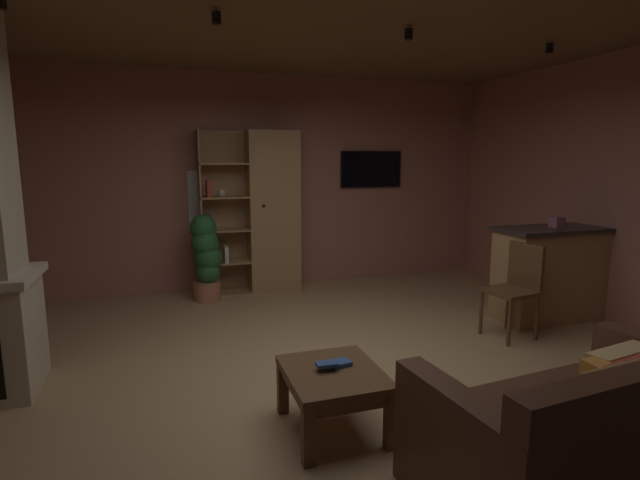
# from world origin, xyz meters

# --- Properties ---
(floor) EXTENTS (6.50, 5.99, 0.02)m
(floor) POSITION_xyz_m (0.00, 0.00, -0.01)
(floor) COLOR tan
(floor) RESTS_ON ground
(wall_back) EXTENTS (6.62, 0.06, 2.83)m
(wall_back) POSITION_xyz_m (0.00, 3.02, 1.42)
(wall_back) COLOR #AD7060
(wall_back) RESTS_ON ground
(ceiling) EXTENTS (6.50, 5.99, 0.02)m
(ceiling) POSITION_xyz_m (0.00, 0.00, 2.84)
(ceiling) COLOR brown
(window_pane_back) EXTENTS (0.69, 0.01, 0.75)m
(window_pane_back) POSITION_xyz_m (-0.61, 2.99, 1.21)
(window_pane_back) COLOR white
(bookshelf_cabinet) EXTENTS (1.27, 0.41, 2.09)m
(bookshelf_cabinet) POSITION_xyz_m (0.02, 2.75, 1.04)
(bookshelf_cabinet) COLOR #A87F51
(bookshelf_cabinet) RESTS_ON ground
(kitchen_bar_counter) EXTENTS (1.40, 0.58, 1.01)m
(kitchen_bar_counter) POSITION_xyz_m (2.80, 0.64, 0.51)
(kitchen_bar_counter) COLOR #A87F51
(kitchen_bar_counter) RESTS_ON ground
(tissue_box) EXTENTS (0.12, 0.12, 0.11)m
(tissue_box) POSITION_xyz_m (2.74, 0.64, 1.07)
(tissue_box) COLOR #995972
(tissue_box) RESTS_ON kitchen_bar_counter
(leather_couch) EXTENTS (1.72, 1.04, 0.84)m
(leather_couch) POSITION_xyz_m (0.77, -1.69, 0.30)
(leather_couch) COLOR #4C2D1E
(leather_couch) RESTS_ON ground
(coffee_table) EXTENTS (0.60, 0.70, 0.40)m
(coffee_table) POSITION_xyz_m (-0.28, -0.73, 0.32)
(coffee_table) COLOR brown
(coffee_table) RESTS_ON ground
(table_book_0) EXTENTS (0.15, 0.12, 0.03)m
(table_book_0) POSITION_xyz_m (-0.21, -0.68, 0.42)
(table_book_0) COLOR #2D4C8C
(table_book_0) RESTS_ON coffee_table
(table_book_1) EXTENTS (0.14, 0.09, 0.02)m
(table_book_1) POSITION_xyz_m (-0.31, -0.72, 0.45)
(table_book_1) COLOR #2D4C8C
(table_book_1) RESTS_ON coffee_table
(dining_chair) EXTENTS (0.47, 0.47, 0.92)m
(dining_chair) POSITION_xyz_m (1.99, 0.31, 0.53)
(dining_chair) COLOR brown
(dining_chair) RESTS_ON ground
(potted_floor_plant) EXTENTS (0.37, 0.36, 1.07)m
(potted_floor_plant) POSITION_xyz_m (-0.79, 2.50, 0.56)
(potted_floor_plant) COLOR #B77051
(potted_floor_plant) RESTS_ON ground
(wall_mounted_tv) EXTENTS (0.92, 0.06, 0.51)m
(wall_mounted_tv) POSITION_xyz_m (1.59, 2.96, 1.59)
(wall_mounted_tv) COLOR black
(track_light_spot_0) EXTENTS (0.07, 0.07, 0.09)m
(track_light_spot_0) POSITION_xyz_m (-2.21, 0.46, 2.76)
(track_light_spot_0) COLOR black
(track_light_spot_1) EXTENTS (0.07, 0.07, 0.09)m
(track_light_spot_1) POSITION_xyz_m (-0.81, 0.40, 2.76)
(track_light_spot_1) COLOR black
(track_light_spot_2) EXTENTS (0.07, 0.07, 0.09)m
(track_light_spot_2) POSITION_xyz_m (0.78, 0.39, 2.76)
(track_light_spot_2) COLOR black
(track_light_spot_3) EXTENTS (0.07, 0.07, 0.09)m
(track_light_spot_3) POSITION_xyz_m (2.29, 0.44, 2.76)
(track_light_spot_3) COLOR black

